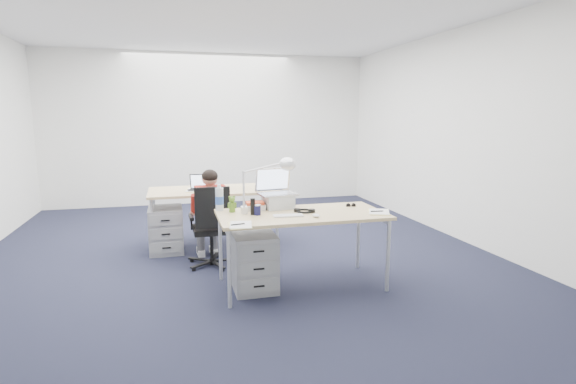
{
  "coord_description": "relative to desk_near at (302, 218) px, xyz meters",
  "views": [
    {
      "loc": [
        -0.73,
        -5.12,
        1.66
      ],
      "look_at": [
        0.46,
        -0.54,
        0.85
      ],
      "focal_mm": 28.0,
      "sensor_mm": 36.0,
      "label": 1
    }
  ],
  "objects": [
    {
      "name": "floor",
      "position": [
        -0.46,
        1.06,
        -0.68
      ],
      "size": [
        7.0,
        7.0,
        0.0
      ],
      "primitive_type": "plane",
      "color": "black",
      "rests_on": "ground"
    },
    {
      "name": "room",
      "position": [
        -0.46,
        1.06,
        1.03
      ],
      "size": [
        6.02,
        7.02,
        2.8
      ],
      "color": "white",
      "rests_on": "ground"
    },
    {
      "name": "desk_near",
      "position": [
        0.0,
        0.0,
        0.0
      ],
      "size": [
        1.6,
        0.8,
        0.73
      ],
      "color": "tan",
      "rests_on": "ground"
    },
    {
      "name": "desk_far",
      "position": [
        -0.69,
        1.64,
        0.0
      ],
      "size": [
        1.6,
        0.8,
        0.73
      ],
      "color": "tan",
      "rests_on": "ground"
    },
    {
      "name": "office_chair",
      "position": [
        -0.8,
        0.82,
        -0.42
      ],
      "size": [
        0.59,
        0.59,
        0.91
      ],
      "rotation": [
        0.0,
        0.0,
        0.02
      ],
      "color": "black",
      "rests_on": "ground"
    },
    {
      "name": "seated_person",
      "position": [
        -0.8,
        0.98,
        -0.14
      ],
      "size": [
        0.34,
        0.59,
        1.07
      ],
      "rotation": [
        0.0,
        0.0,
        0.07
      ],
      "color": "#9F2016",
      "rests_on": "ground"
    },
    {
      "name": "drawer_pedestal_near",
      "position": [
        -0.47,
        0.04,
        -0.41
      ],
      "size": [
        0.4,
        0.5,
        0.55
      ],
      "primitive_type": "cube",
      "color": "#939498",
      "rests_on": "ground"
    },
    {
      "name": "drawer_pedestal_far",
      "position": [
        -1.29,
        1.5,
        -0.41
      ],
      "size": [
        0.4,
        0.5,
        0.55
      ],
      "primitive_type": "cube",
      "color": "#939498",
      "rests_on": "ground"
    },
    {
      "name": "silver_laptop",
      "position": [
        -0.17,
        0.29,
        0.24
      ],
      "size": [
        0.4,
        0.34,
        0.39
      ],
      "primitive_type": null,
      "rotation": [
        0.0,
        0.0,
        0.12
      ],
      "color": "silver",
      "rests_on": "desk_near"
    },
    {
      "name": "wireless_keyboard",
      "position": [
        -0.16,
        -0.1,
        0.05
      ],
      "size": [
        0.28,
        0.13,
        0.01
      ],
      "primitive_type": "cube",
      "rotation": [
        0.0,
        0.0,
        -0.08
      ],
      "color": "white",
      "rests_on": "desk_near"
    },
    {
      "name": "computer_mouse",
      "position": [
        0.08,
        -0.21,
        0.06
      ],
      "size": [
        0.08,
        0.1,
        0.03
      ],
      "primitive_type": "ellipsoid",
      "rotation": [
        0.0,
        0.0,
        0.31
      ],
      "color": "white",
      "rests_on": "desk_near"
    },
    {
      "name": "headphones",
      "position": [
        0.04,
        0.03,
        0.06
      ],
      "size": [
        0.26,
        0.24,
        0.03
      ],
      "primitive_type": null,
      "rotation": [
        0.0,
        0.0,
        -0.43
      ],
      "color": "black",
      "rests_on": "desk_near"
    },
    {
      "name": "can_koozie",
      "position": [
        -0.43,
        0.02,
        0.1
      ],
      "size": [
        0.07,
        0.07,
        0.1
      ],
      "primitive_type": "cylinder",
      "rotation": [
        0.0,
        0.0,
        -0.08
      ],
      "color": "#151542",
      "rests_on": "desk_near"
    },
    {
      "name": "water_bottle",
      "position": [
        -0.75,
        0.32,
        0.18
      ],
      "size": [
        0.09,
        0.09,
        0.26
      ],
      "primitive_type": "cylinder",
      "rotation": [
        0.0,
        0.0,
        0.19
      ],
      "color": "silver",
      "rests_on": "desk_near"
    },
    {
      "name": "bear_figurine",
      "position": [
        -0.64,
        0.21,
        0.13
      ],
      "size": [
        0.11,
        0.1,
        0.16
      ],
      "primitive_type": null,
      "rotation": [
        0.0,
        0.0,
        -0.42
      ],
      "color": "#3A6E1D",
      "rests_on": "desk_near"
    },
    {
      "name": "book_stack",
      "position": [
        -0.4,
        0.25,
        0.09
      ],
      "size": [
        0.22,
        0.2,
        0.08
      ],
      "primitive_type": "cube",
      "rotation": [
        0.0,
        0.0,
        0.39
      ],
      "color": "silver",
      "rests_on": "desk_near"
    },
    {
      "name": "cordless_phone",
      "position": [
        -0.47,
        0.04,
        0.13
      ],
      "size": [
        0.04,
        0.03,
        0.16
      ],
      "primitive_type": "cube",
      "rotation": [
        0.0,
        0.0,
        -0.07
      ],
      "color": "black",
      "rests_on": "desk_near"
    },
    {
      "name": "papers_left",
      "position": [
        -0.65,
        -0.35,
        0.05
      ],
      "size": [
        0.21,
        0.28,
        0.01
      ],
      "primitive_type": "cube",
      "rotation": [
        0.0,
        0.0,
        -0.12
      ],
      "color": "#EBDE88",
      "rests_on": "desk_near"
    },
    {
      "name": "papers_right",
      "position": [
        0.73,
        -0.16,
        0.05
      ],
      "size": [
        0.28,
        0.32,
        0.01
      ],
      "primitive_type": "cube",
      "rotation": [
        0.0,
        0.0,
        -0.39
      ],
      "color": "#EBDE88",
      "rests_on": "desk_near"
    },
    {
      "name": "sunglasses",
      "position": [
        0.58,
        0.17,
        0.06
      ],
      "size": [
        0.11,
        0.06,
        0.02
      ],
      "primitive_type": null,
      "rotation": [
        0.0,
        0.0,
        -0.16
      ],
      "color": "black",
      "rests_on": "desk_near"
    },
    {
      "name": "desk_lamp",
      "position": [
        -0.37,
        0.13,
        0.32
      ],
      "size": [
        0.51,
        0.29,
        0.55
      ],
      "primitive_type": null,
      "rotation": [
        0.0,
        0.0,
        0.26
      ],
      "color": "silver",
      "rests_on": "desk_near"
    },
    {
      "name": "dark_laptop",
      "position": [
        -0.85,
        1.57,
        0.15
      ],
      "size": [
        0.34,
        0.33,
        0.21
      ],
      "primitive_type": null,
      "rotation": [
        0.0,
        0.0,
        -0.2
      ],
      "color": "black",
      "rests_on": "desk_far"
    },
    {
      "name": "far_cup",
      "position": [
        0.05,
        1.8,
        0.1
      ],
      "size": [
        0.08,
        0.08,
        0.1
      ],
      "primitive_type": "cylinder",
      "rotation": [
        0.0,
        0.0,
        0.1
      ],
      "color": "white",
      "rests_on": "desk_far"
    },
    {
      "name": "far_papers",
      "position": [
        -0.93,
        1.59,
        0.05
      ],
      "size": [
        0.25,
        0.33,
        0.01
      ],
      "primitive_type": "cube",
      "rotation": [
        0.0,
        0.0,
        -0.15
      ],
      "color": "white",
      "rests_on": "desk_far"
    }
  ]
}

